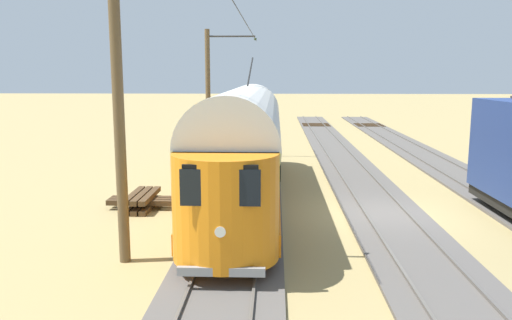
{
  "coord_description": "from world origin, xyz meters",
  "views": [
    {
      "loc": [
        3.78,
        17.01,
        4.79
      ],
      "look_at": [
        4.53,
        -2.28,
        1.53
      ],
      "focal_mm": 35.71,
      "sensor_mm": 36.0,
      "label": 1
    }
  ],
  "objects_px": {
    "catenary_pole_mid_near": "(122,114)",
    "switch_stand": "(480,159)",
    "catenary_pole_foreground": "(209,92)",
    "spare_tie_stack": "(142,201)",
    "vintage_streetcar": "(244,142)"
  },
  "relations": [
    {
      "from": "catenary_pole_foreground",
      "to": "catenary_pole_mid_near",
      "type": "bearing_deg",
      "value": 90.0
    },
    {
      "from": "catenary_pole_foreground",
      "to": "catenary_pole_mid_near",
      "type": "xyz_separation_m",
      "value": [
        0.0,
        16.72,
        0.0
      ]
    },
    {
      "from": "catenary_pole_foreground",
      "to": "switch_stand",
      "type": "distance_m",
      "value": 14.78
    },
    {
      "from": "catenary_pole_mid_near",
      "to": "spare_tie_stack",
      "type": "distance_m",
      "value": 6.47
    },
    {
      "from": "switch_stand",
      "to": "spare_tie_stack",
      "type": "distance_m",
      "value": 16.51
    },
    {
      "from": "catenary_pole_foreground",
      "to": "spare_tie_stack",
      "type": "distance_m",
      "value": 11.99
    },
    {
      "from": "catenary_pole_mid_near",
      "to": "spare_tie_stack",
      "type": "relative_size",
      "value": 3.04
    },
    {
      "from": "catenary_pole_foreground",
      "to": "vintage_streetcar",
      "type": "bearing_deg",
      "value": 104.47
    },
    {
      "from": "vintage_streetcar",
      "to": "catenary_pole_foreground",
      "type": "distance_m",
      "value": 10.63
    },
    {
      "from": "catenary_pole_mid_near",
      "to": "switch_stand",
      "type": "height_order",
      "value": "catenary_pole_mid_near"
    },
    {
      "from": "catenary_pole_mid_near",
      "to": "spare_tie_stack",
      "type": "bearing_deg",
      "value": -79.1
    },
    {
      "from": "catenary_pole_foreground",
      "to": "catenary_pole_mid_near",
      "type": "relative_size",
      "value": 1.0
    },
    {
      "from": "catenary_pole_foreground",
      "to": "catenary_pole_mid_near",
      "type": "height_order",
      "value": "same"
    },
    {
      "from": "catenary_pole_mid_near",
      "to": "switch_stand",
      "type": "xyz_separation_m",
      "value": [
        -13.83,
        -12.52,
        -3.11
      ]
    },
    {
      "from": "switch_stand",
      "to": "catenary_pole_foreground",
      "type": "bearing_deg",
      "value": -16.92
    }
  ]
}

